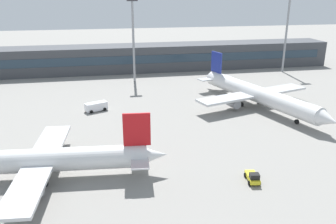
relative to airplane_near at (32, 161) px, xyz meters
The scene contains 8 objects.
ground_plane 29.01m from the airplane_near, 39.17° to the left, with size 400.00×400.00×0.00m, color gray.
terminal_building 76.81m from the airplane_near, 73.07° to the left, with size 144.68×12.13×9.00m.
airplane_near is the anchor object (origin of this frame).
airplane_mid 54.65m from the airplane_near, 28.19° to the left, with size 31.17×43.74×11.09m.
baggage_tug_yellow 33.43m from the airplane_near, 12.40° to the right, with size 2.25×3.78×1.75m.
service_van_white 32.18m from the airplane_near, 73.05° to the left, with size 5.57×3.87×2.08m.
floodlight_tower_west 97.03m from the airplane_near, 39.63° to the left, with size 3.20×0.80×26.80m.
floodlight_tower_east 62.40m from the airplane_near, 69.69° to the left, with size 3.20×0.80×25.51m.
Camera 1 is at (-11.15, -28.29, 27.48)m, focal length 37.23 mm.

